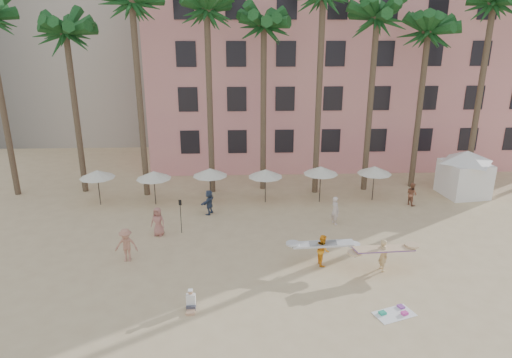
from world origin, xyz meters
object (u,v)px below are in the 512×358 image
(pink_hotel, at_px, (340,73))
(carrier_yellow, at_px, (383,253))
(cabana, at_px, (465,169))
(carrier_white, at_px, (323,249))

(pink_hotel, xyz_separation_m, carrier_yellow, (-2.39, -23.59, -6.99))
(cabana, bearing_deg, carrier_yellow, -131.11)
(cabana, relative_size, carrier_white, 1.55)
(pink_hotel, bearing_deg, cabana, -60.33)
(carrier_yellow, bearing_deg, cabana, 48.89)
(carrier_white, bearing_deg, carrier_yellow, -13.87)
(cabana, relative_size, carrier_yellow, 1.48)
(carrier_yellow, distance_m, carrier_white, 3.17)
(pink_hotel, xyz_separation_m, carrier_white, (-5.47, -22.83, -7.06))
(carrier_yellow, bearing_deg, pink_hotel, 84.21)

